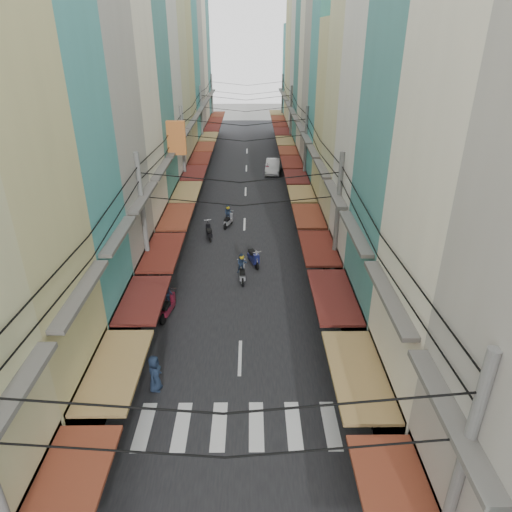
{
  "coord_description": "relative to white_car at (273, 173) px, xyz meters",
  "views": [
    {
      "loc": [
        0.56,
        -18.52,
        13.28
      ],
      "look_at": [
        0.79,
        4.56,
        1.93
      ],
      "focal_mm": 32.0,
      "sensor_mm": 36.0,
      "label": 1
    }
  ],
  "objects": [
    {
      "name": "market_umbrella",
      "position": [
        3.2,
        -33.28,
        2.1
      ],
      "size": [
        2.26,
        2.26,
        2.38
      ],
      "color": "#B2B2B7",
      "rests_on": "ground"
    },
    {
      "name": "utility_poles",
      "position": [
        -2.82,
        -13.31,
        6.59
      ],
      "size": [
        10.2,
        66.13,
        8.2
      ],
      "color": "slate",
      "rests_on": "ground"
    },
    {
      "name": "crosswalk",
      "position": [
        -2.82,
        -34.32,
        0.03
      ],
      "size": [
        7.55,
        2.4,
        0.01
      ],
      "color": "silver",
      "rests_on": "ground"
    },
    {
      "name": "traffic_sign",
      "position": [
        3.12,
        -30.71,
        1.86
      ],
      "size": [
        0.1,
        0.57,
        2.6
      ],
      "color": "slate",
      "rests_on": "ground"
    },
    {
      "name": "pedestrians",
      "position": [
        -7.03,
        -25.88,
        1.0
      ],
      "size": [
        13.53,
        26.49,
        2.14
      ],
      "color": "#261D27",
      "rests_on": "ground"
    },
    {
      "name": "sidewalk_left",
      "position": [
        -9.32,
        -8.32,
        0.03
      ],
      "size": [
        3.0,
        80.0,
        0.06
      ],
      "primitive_type": "cube",
      "color": "gray",
      "rests_on": "ground"
    },
    {
      "name": "white_car",
      "position": [
        0.0,
        0.0,
        0.0
      ],
      "size": [
        5.06,
        2.38,
        1.73
      ],
      "primitive_type": "imported",
      "rotation": [
        0.0,
        0.0,
        -0.1
      ],
      "color": "silver",
      "rests_on": "ground"
    },
    {
      "name": "road",
      "position": [
        -2.82,
        -8.32,
        0.01
      ],
      "size": [
        10.0,
        80.0,
        0.02
      ],
      "primitive_type": "cube",
      "color": "black",
      "rests_on": "ground"
    },
    {
      "name": "ground",
      "position": [
        -2.82,
        -28.32,
        0.0
      ],
      "size": [
        160.0,
        160.0,
        0.0
      ],
      "primitive_type": "plane",
      "color": "slate",
      "rests_on": "ground"
    },
    {
      "name": "sidewalk_right",
      "position": [
        3.68,
        -8.32,
        0.03
      ],
      "size": [
        3.0,
        80.0,
        0.06
      ],
      "primitive_type": "cube",
      "color": "gray",
      "rests_on": "ground"
    },
    {
      "name": "bicycle",
      "position": [
        4.63,
        -29.44,
        0.0
      ],
      "size": [
        1.82,
        0.78,
        1.23
      ],
      "primitive_type": "imported",
      "rotation": [
        0.0,
        0.0,
        1.51
      ],
      "color": "black",
      "rests_on": "ground"
    },
    {
      "name": "building_row_right",
      "position": [
        5.1,
        -11.88,
        9.41
      ],
      "size": [
        7.8,
        68.98,
        22.59
      ],
      "color": "teal",
      "rests_on": "ground"
    },
    {
      "name": "moving_scooters",
      "position": [
        -4.04,
        -19.11,
        0.54
      ],
      "size": [
        6.49,
        28.39,
        2.0
      ],
      "color": "black",
      "rests_on": "ground"
    },
    {
      "name": "parked_scooters",
      "position": [
        1.47,
        -32.87,
        0.47
      ],
      "size": [
        13.47,
        12.28,
        0.98
      ],
      "color": "black",
      "rests_on": "ground"
    },
    {
      "name": "building_row_left",
      "position": [
        -10.73,
        -11.76,
        9.78
      ],
      "size": [
        7.8,
        67.67,
        23.7
      ],
      "color": "silver",
      "rests_on": "ground"
    }
  ]
}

